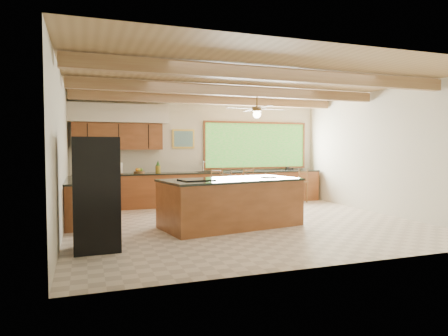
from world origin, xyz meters
name	(u,v)px	position (x,y,z in m)	size (l,w,h in m)	color
ground	(245,223)	(0.00, 0.00, 0.00)	(7.20, 7.20, 0.00)	beige
room_shell	(227,121)	(-0.17, 0.65, 2.21)	(7.27, 6.54, 3.02)	beige
counter_run	(180,191)	(-0.82, 2.52, 0.46)	(7.12, 3.10, 1.26)	brown
island	(231,203)	(-0.41, -0.25, 0.49)	(2.98, 1.78, 1.00)	brown
refrigerator	(96,194)	(-3.05, -1.30, 0.89)	(0.71, 0.69, 1.77)	black
bar_stool_a	(225,188)	(0.10, 1.55, 0.61)	(0.40, 0.40, 1.03)	brown
bar_stool_b	(217,184)	(0.17, 2.39, 0.63)	(0.45, 0.45, 1.07)	brown
bar_stool_c	(246,183)	(1.04, 2.39, 0.63)	(0.42, 0.42, 1.07)	brown
bar_stool_d	(301,182)	(2.78, 2.40, 0.58)	(0.37, 0.37, 0.99)	brown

